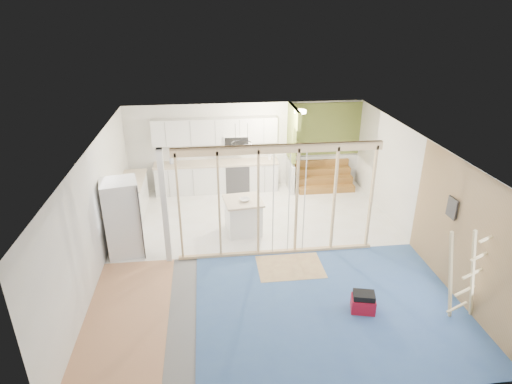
{
  "coord_description": "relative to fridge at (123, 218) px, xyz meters",
  "views": [
    {
      "loc": [
        -1.16,
        -8.22,
        5.21
      ],
      "look_at": [
        -0.1,
        0.6,
        1.29
      ],
      "focal_mm": 30.0,
      "sensor_mm": 36.0,
      "label": 1
    }
  ],
  "objects": [
    {
      "name": "island",
      "position": [
        2.72,
        0.65,
        -0.45
      ],
      "size": [
        0.99,
        0.99,
        0.87
      ],
      "rotation": [
        0.0,
        0.0,
        0.11
      ],
      "color": "white",
      "rests_on": "room"
    },
    {
      "name": "sheathing_panel",
      "position": [
        6.55,
        -2.45,
        0.42
      ],
      "size": [
        0.02,
        4.0,
        2.6
      ],
      "primitive_type": "cube",
      "color": "#A6805A",
      "rests_on": "room"
    },
    {
      "name": "electrical_panel",
      "position": [
        6.5,
        -1.85,
        0.77
      ],
      "size": [
        0.04,
        0.3,
        0.4
      ],
      "primitive_type": "cube",
      "color": "#343439",
      "rests_on": "room"
    },
    {
      "name": "room",
      "position": [
        3.07,
        -0.45,
        0.42
      ],
      "size": [
        7.01,
        8.01,
        2.61
      ],
      "color": "slate",
      "rests_on": "ground"
    },
    {
      "name": "upper_cabinets",
      "position": [
        2.23,
        3.37,
        0.94
      ],
      "size": [
        3.6,
        0.41,
        0.85
      ],
      "color": "silver",
      "rests_on": "room"
    },
    {
      "name": "soap_bottle_a",
      "position": [
        0.87,
        3.28,
        0.21
      ],
      "size": [
        0.14,
        0.14,
        0.32
      ],
      "primitive_type": "imported",
      "rotation": [
        0.0,
        0.0,
        0.15
      ],
      "color": "silver",
      "rests_on": "base_cabinets"
    },
    {
      "name": "base_cabinets",
      "position": [
        1.46,
        2.91,
        -0.42
      ],
      "size": [
        4.45,
        2.24,
        0.93
      ],
      "color": "silver",
      "rests_on": "room"
    },
    {
      "name": "soap_bottle_b",
      "position": [
        3.77,
        3.32,
        0.14
      ],
      "size": [
        0.11,
        0.11,
        0.2
      ],
      "primitive_type": "imported",
      "rotation": [
        0.0,
        0.0,
        -0.26
      ],
      "color": "white",
      "rests_on": "base_cabinets"
    },
    {
      "name": "green_partition",
      "position": [
        5.12,
        3.21,
        0.06
      ],
      "size": [
        2.25,
        1.51,
        2.6
      ],
      "color": "olive",
      "rests_on": "room"
    },
    {
      "name": "fridge",
      "position": [
        0.0,
        0.0,
        0.0
      ],
      "size": [
        0.91,
        0.89,
        1.77
      ],
      "rotation": [
        0.0,
        0.0,
        0.22
      ],
      "color": "white",
      "rests_on": "room"
    },
    {
      "name": "stud_frame",
      "position": [
        2.86,
        -0.45,
        0.69
      ],
      "size": [
        4.66,
        0.14,
        2.6
      ],
      "color": "beige",
      "rests_on": "room"
    },
    {
      "name": "pot_rack",
      "position": [
        2.77,
        1.44,
        1.11
      ],
      "size": [
        0.52,
        0.52,
        0.72
      ],
      "color": "black",
      "rests_on": "room"
    },
    {
      "name": "bowl",
      "position": [
        2.76,
        0.6,
        0.02
      ],
      "size": [
        0.33,
        0.33,
        0.06
      ],
      "primitive_type": "imported",
      "rotation": [
        0.0,
        0.0,
        0.38
      ],
      "color": "white",
      "rests_on": "island"
    },
    {
      "name": "ceiling_light",
      "position": [
        4.47,
        2.55,
        1.66
      ],
      "size": [
        0.32,
        0.32,
        0.08
      ],
      "primitive_type": "cylinder",
      "color": "#FFEABF",
      "rests_on": "room"
    },
    {
      "name": "toolbox",
      "position": [
        4.62,
        -2.61,
        -0.69
      ],
      "size": [
        0.49,
        0.42,
        0.41
      ],
      "rotation": [
        0.0,
        0.0,
        -0.25
      ],
      "color": "maroon",
      "rests_on": "room"
    },
    {
      "name": "floor_overlays",
      "position": [
        3.15,
        -0.39,
        -0.87
      ],
      "size": [
        7.0,
        8.0,
        0.03
      ],
      "color": "white",
      "rests_on": "room"
    },
    {
      "name": "ladder",
      "position": [
        6.21,
        -3.0,
        0.05
      ],
      "size": [
        0.98,
        0.15,
        1.84
      ],
      "rotation": [
        0.0,
        0.0,
        0.26
      ],
      "color": "beige",
      "rests_on": "room"
    }
  ]
}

